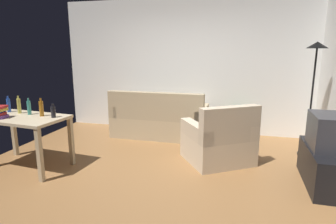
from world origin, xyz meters
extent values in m
cube|color=olive|center=(0.00, 0.00, -0.01)|extent=(5.20, 4.40, 0.02)
cube|color=white|center=(0.00, 2.20, 1.35)|extent=(5.20, 0.10, 2.70)
cube|color=tan|center=(-0.37, 1.65, 0.20)|extent=(1.83, 0.84, 0.40)
cube|color=tan|center=(-0.37, 1.31, 0.66)|extent=(1.83, 0.16, 0.52)
cube|color=tan|center=(0.47, 1.65, 0.51)|extent=(0.16, 0.84, 0.22)
cube|color=tan|center=(-1.20, 1.65, 0.51)|extent=(0.16, 0.84, 0.22)
cube|color=black|center=(2.25, 0.12, 0.24)|extent=(0.44, 1.10, 0.48)
cube|color=#2D2D33|center=(2.25, 0.12, 0.70)|extent=(0.40, 0.60, 0.44)
cylinder|color=black|center=(2.25, 1.20, 0.01)|extent=(0.26, 0.26, 0.03)
cylinder|color=black|center=(2.25, 1.20, 0.87)|extent=(0.03, 0.03, 1.68)
cone|color=black|center=(2.25, 1.20, 1.76)|extent=(0.32, 0.32, 0.10)
cube|color=#C6B28E|center=(-1.81, -0.37, 0.74)|extent=(1.26, 0.81, 0.04)
cube|color=tan|center=(-1.28, -0.73, 0.36)|extent=(0.07, 0.07, 0.72)
cube|color=tan|center=(-2.34, -0.01, 0.36)|extent=(0.07, 0.07, 0.72)
cube|color=tan|center=(-1.23, -0.11, 0.36)|extent=(0.07, 0.07, 0.72)
cylinder|color=brown|center=(1.17, 1.90, 0.11)|extent=(0.24, 0.24, 0.22)
sphere|color=#2D6B28|center=(1.17, 1.90, 0.39)|extent=(0.36, 0.36, 0.36)
cube|color=beige|center=(0.86, 0.59, 0.20)|extent=(1.22, 1.20, 0.40)
cube|color=#C0AD91|center=(1.05, 0.31, 0.66)|extent=(0.84, 0.63, 0.52)
cube|color=#C8B597|center=(1.17, 0.80, 0.51)|extent=(0.60, 0.79, 0.22)
cube|color=#C8B597|center=(0.56, 0.38, 0.51)|extent=(0.60, 0.79, 0.22)
cylinder|color=#2347A3|center=(-2.23, -0.16, 0.86)|extent=(0.05, 0.05, 0.21)
cylinder|color=#2347A3|center=(-2.23, -0.16, 0.99)|extent=(0.02, 0.02, 0.04)
cylinder|color=#BCB24C|center=(-2.01, -0.20, 0.87)|extent=(0.05, 0.05, 0.22)
cylinder|color=#BCB24C|center=(-2.01, -0.20, 1.00)|extent=(0.02, 0.02, 0.04)
cylinder|color=teal|center=(-1.81, -0.23, 0.86)|extent=(0.05, 0.05, 0.20)
cylinder|color=teal|center=(-1.81, -0.23, 0.98)|extent=(0.02, 0.02, 0.04)
cylinder|color=#9E6019|center=(-1.56, -0.27, 0.87)|extent=(0.06, 0.06, 0.22)
cylinder|color=#9E6019|center=(-1.56, -0.27, 1.00)|extent=(0.03, 0.03, 0.04)
cylinder|color=black|center=(-1.35, -0.30, 0.84)|extent=(0.06, 0.06, 0.16)
cylinder|color=black|center=(-1.35, -0.30, 0.94)|extent=(0.03, 0.03, 0.04)
camera|label=1|loc=(1.21, -3.67, 1.70)|focal=30.67mm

